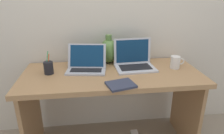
{
  "coord_description": "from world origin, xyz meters",
  "views": [
    {
      "loc": [
        -0.19,
        -1.56,
        1.41
      ],
      "look_at": [
        0.0,
        0.0,
        0.8
      ],
      "focal_mm": 32.57,
      "sensor_mm": 36.0,
      "label": 1
    }
  ],
  "objects_px": {
    "green_vase": "(109,51)",
    "coffee_mug": "(176,62)",
    "pen_cup": "(49,68)",
    "laptop_left": "(87,63)",
    "laptop_right": "(134,60)",
    "notebook_stack": "(121,85)",
    "power_brick": "(134,133)"
  },
  "relations": [
    {
      "from": "laptop_right",
      "to": "coffee_mug",
      "type": "bearing_deg",
      "value": -11.89
    },
    {
      "from": "notebook_stack",
      "to": "green_vase",
      "type": "bearing_deg",
      "value": 93.71
    },
    {
      "from": "green_vase",
      "to": "pen_cup",
      "type": "bearing_deg",
      "value": -157.51
    },
    {
      "from": "green_vase",
      "to": "pen_cup",
      "type": "height_order",
      "value": "green_vase"
    },
    {
      "from": "laptop_left",
      "to": "laptop_right",
      "type": "bearing_deg",
      "value": 2.58
    },
    {
      "from": "laptop_left",
      "to": "notebook_stack",
      "type": "xyz_separation_m",
      "value": [
        0.24,
        -0.35,
        -0.05
      ]
    },
    {
      "from": "laptop_right",
      "to": "notebook_stack",
      "type": "bearing_deg",
      "value": -115.87
    },
    {
      "from": "laptop_left",
      "to": "laptop_right",
      "type": "relative_size",
      "value": 1.01
    },
    {
      "from": "laptop_left",
      "to": "power_brick",
      "type": "bearing_deg",
      "value": 1.38
    },
    {
      "from": "pen_cup",
      "to": "power_brick",
      "type": "xyz_separation_m",
      "value": [
        0.77,
        0.06,
        -0.79
      ]
    },
    {
      "from": "green_vase",
      "to": "coffee_mug",
      "type": "relative_size",
      "value": 2.12
    },
    {
      "from": "power_brick",
      "to": "green_vase",
      "type": "bearing_deg",
      "value": 148.09
    },
    {
      "from": "laptop_left",
      "to": "pen_cup",
      "type": "distance_m",
      "value": 0.32
    },
    {
      "from": "laptop_left",
      "to": "coffee_mug",
      "type": "distance_m",
      "value": 0.78
    },
    {
      "from": "green_vase",
      "to": "notebook_stack",
      "type": "height_order",
      "value": "green_vase"
    },
    {
      "from": "coffee_mug",
      "to": "laptop_left",
      "type": "bearing_deg",
      "value": 175.85
    },
    {
      "from": "green_vase",
      "to": "notebook_stack",
      "type": "xyz_separation_m",
      "value": [
        0.03,
        -0.51,
        -0.11
      ]
    },
    {
      "from": "laptop_left",
      "to": "pen_cup",
      "type": "height_order",
      "value": "laptop_left"
    },
    {
      "from": "laptop_right",
      "to": "laptop_left",
      "type": "bearing_deg",
      "value": -177.42
    },
    {
      "from": "pen_cup",
      "to": "coffee_mug",
      "type": "bearing_deg",
      "value": -0.22
    },
    {
      "from": "pen_cup",
      "to": "green_vase",
      "type": "bearing_deg",
      "value": 22.49
    },
    {
      "from": "coffee_mug",
      "to": "power_brick",
      "type": "distance_m",
      "value": 0.85
    },
    {
      "from": "laptop_right",
      "to": "pen_cup",
      "type": "relative_size",
      "value": 1.87
    },
    {
      "from": "coffee_mug",
      "to": "pen_cup",
      "type": "relative_size",
      "value": 0.66
    },
    {
      "from": "laptop_left",
      "to": "green_vase",
      "type": "relative_size",
      "value": 1.34
    },
    {
      "from": "laptop_right",
      "to": "pen_cup",
      "type": "xyz_separation_m",
      "value": [
        -0.73,
        -0.07,
        -0.01
      ]
    },
    {
      "from": "laptop_right",
      "to": "green_vase",
      "type": "relative_size",
      "value": 1.33
    },
    {
      "from": "laptop_left",
      "to": "laptop_right",
      "type": "height_order",
      "value": "laptop_right"
    },
    {
      "from": "power_brick",
      "to": "coffee_mug",
      "type": "bearing_deg",
      "value": -11.77
    },
    {
      "from": "notebook_stack",
      "to": "coffee_mug",
      "type": "bearing_deg",
      "value": 28.54
    },
    {
      "from": "laptop_right",
      "to": "coffee_mug",
      "type": "height_order",
      "value": "laptop_right"
    },
    {
      "from": "laptop_right",
      "to": "notebook_stack",
      "type": "distance_m",
      "value": 0.41
    }
  ]
}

